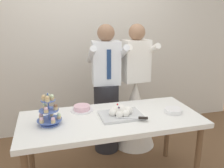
# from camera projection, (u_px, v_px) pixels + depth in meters

# --- Properties ---
(rear_wall) EXTENTS (5.20, 0.10, 2.90)m
(rear_wall) POSITION_uv_depth(u_px,v_px,m) (85.00, 37.00, 3.54)
(rear_wall) COLOR beige
(rear_wall) RESTS_ON ground_plane
(dessert_table) EXTENTS (1.80, 0.80, 0.78)m
(dessert_table) POSITION_uv_depth(u_px,v_px,m) (111.00, 124.00, 2.41)
(dessert_table) COLOR white
(dessert_table) RESTS_ON ground_plane
(cupcake_stand) EXTENTS (0.23, 0.23, 0.31)m
(cupcake_stand) POSITION_uv_depth(u_px,v_px,m) (49.00, 112.00, 2.20)
(cupcake_stand) COLOR #4C66B2
(cupcake_stand) RESTS_ON dessert_table
(main_cake_tray) EXTENTS (0.43, 0.35, 0.13)m
(main_cake_tray) POSITION_uv_depth(u_px,v_px,m) (121.00, 113.00, 2.40)
(main_cake_tray) COLOR silver
(main_cake_tray) RESTS_ON dessert_table
(plate_stack) EXTENTS (0.19, 0.19, 0.04)m
(plate_stack) POSITION_uv_depth(u_px,v_px,m) (173.00, 111.00, 2.50)
(plate_stack) COLOR white
(plate_stack) RESTS_ON dessert_table
(round_cake) EXTENTS (0.24, 0.24, 0.06)m
(round_cake) POSITION_uv_depth(u_px,v_px,m) (82.00, 108.00, 2.55)
(round_cake) COLOR white
(round_cake) RESTS_ON dessert_table
(person_groom) EXTENTS (0.49, 0.52, 1.66)m
(person_groom) POSITION_uv_depth(u_px,v_px,m) (106.00, 97.00, 3.07)
(person_groom) COLOR #232328
(person_groom) RESTS_ON ground_plane
(person_bride) EXTENTS (0.56, 0.56, 1.66)m
(person_bride) POSITION_uv_depth(u_px,v_px,m) (135.00, 105.00, 3.25)
(person_bride) COLOR white
(person_bride) RESTS_ON ground_plane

